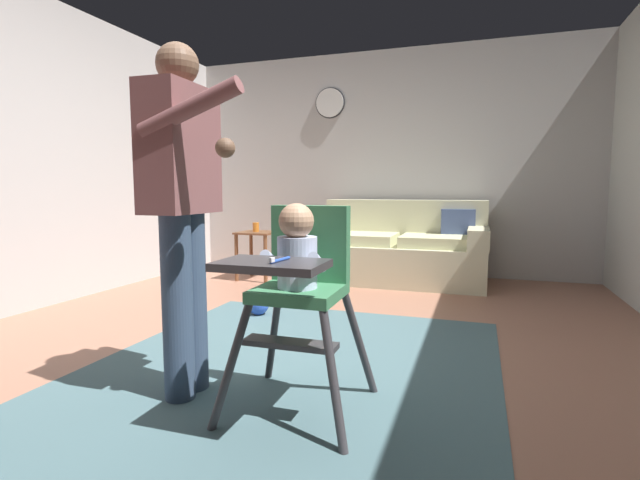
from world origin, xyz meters
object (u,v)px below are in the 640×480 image
at_px(sippy_cup, 256,227).
at_px(wall_clock, 330,103).
at_px(toy_ball, 258,305).
at_px(side_table, 258,244).
at_px(couch, 401,250).
at_px(adult_standing, 183,201).
at_px(high_chair, 299,269).

bearing_deg(sippy_cup, wall_clock, 56.44).
distance_m(toy_ball, wall_clock, 2.91).
bearing_deg(side_table, couch, 14.31).
xyz_separation_m(adult_standing, side_table, (-0.97, 2.72, -0.54)).
bearing_deg(adult_standing, toy_ball, 100.94).
xyz_separation_m(high_chair, toy_ball, (-0.88, 1.37, -0.55)).
bearing_deg(sippy_cup, side_table, -0.00).
bearing_deg(side_table, wall_clock, 57.43).
relative_size(sippy_cup, wall_clock, 0.28).
height_order(toy_ball, sippy_cup, sippy_cup).
relative_size(adult_standing, toy_ball, 10.16).
height_order(high_chair, sippy_cup, high_chair).
distance_m(couch, high_chair, 3.09).
bearing_deg(couch, wall_clock, -116.80).
height_order(high_chair, side_table, high_chair).
bearing_deg(toy_ball, adult_standing, -77.29).
bearing_deg(couch, side_table, -75.69).
distance_m(sippy_cup, wall_clock, 1.76).
relative_size(high_chair, adult_standing, 0.57).
xyz_separation_m(adult_standing, toy_ball, (-0.31, 1.38, -0.84)).
distance_m(couch, adult_standing, 3.19).
bearing_deg(toy_ball, wall_clock, 92.94).
height_order(couch, toy_ball, couch).
distance_m(adult_standing, wall_clock, 3.76).
distance_m(couch, side_table, 1.54).
relative_size(adult_standing, sippy_cup, 16.25).
bearing_deg(adult_standing, sippy_cup, 108.31).
height_order(toy_ball, side_table, side_table).
bearing_deg(sippy_cup, high_chair, -60.01).
height_order(couch, sippy_cup, couch).
xyz_separation_m(high_chair, side_table, (-1.54, 2.70, -0.25)).
distance_m(high_chair, sippy_cup, 3.12).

